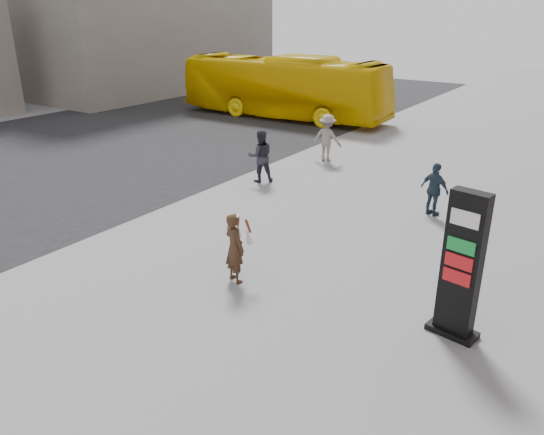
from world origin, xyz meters
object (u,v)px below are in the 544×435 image
Objects in this scene: bus at (283,87)px; pedestrian_b at (327,138)px; woman at (235,247)px; pedestrian_a at (261,156)px; pedestrian_c at (435,190)px; info_pylon at (462,266)px.

bus is 6.41× the size of pedestrian_b.
woman is 18.37m from bus.
pedestrian_a reaches higher than woman.
pedestrian_a is at bearing -152.22° from bus.
pedestrian_b reaches higher than pedestrian_c.
pedestrian_b is 6.28m from pedestrian_c.
pedestrian_c is at bearing -131.53° from bus.
pedestrian_c is at bearing 121.45° from info_pylon.
pedestrian_c is (2.26, 6.30, -0.04)m from woman.
pedestrian_a is 0.99× the size of pedestrian_b.
pedestrian_a is (-3.67, 6.07, 0.08)m from woman.
woman is at bearing 104.16° from pedestrian_b.
info_pylon is at bearing -153.29° from woman.
info_pylon is at bearing 130.33° from pedestrian_c.
bus reaches higher than info_pylon.
pedestrian_a is at bearing -40.30° from woman.
info_pylon is 6.13m from pedestrian_c.
pedestrian_a is (5.53, -9.82, -0.72)m from bus.
pedestrian_b is at bearing -143.87° from pedestrian_a.
info_pylon is at bearing -139.52° from bus.
woman is 6.70m from pedestrian_c.
pedestrian_a reaches higher than pedestrian_c.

